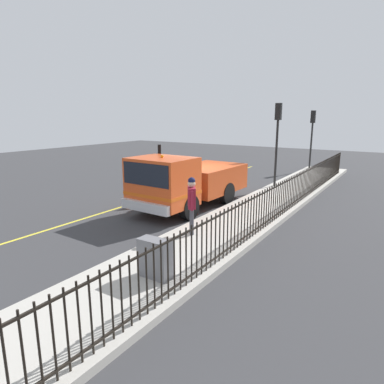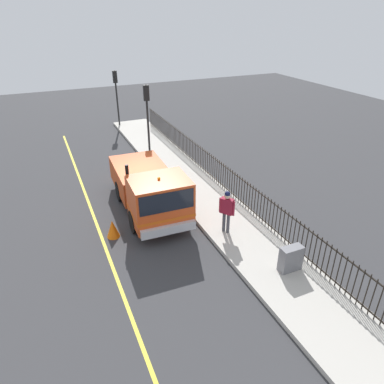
{
  "view_description": "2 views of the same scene",
  "coord_description": "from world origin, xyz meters",
  "px_view_note": "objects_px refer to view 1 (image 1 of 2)",
  "views": [
    {
      "loc": [
        7.99,
        -12.76,
        3.87
      ],
      "look_at": [
        1.75,
        -3.1,
        1.27
      ],
      "focal_mm": 31.73,
      "sensor_mm": 36.0,
      "label": 1
    },
    {
      "loc": [
        -3.67,
        -14.43,
        8.24
      ],
      "look_at": [
        1.61,
        -2.57,
        1.41
      ],
      "focal_mm": 32.83,
      "sensor_mm": 36.0,
      "label": 2
    }
  ],
  "objects_px": {
    "work_truck": "(184,180)",
    "worker_standing": "(192,200)",
    "traffic_light_near": "(278,128)",
    "utility_cabinet": "(155,258)",
    "traffic_cone": "(131,199)",
    "traffic_light_mid": "(312,128)"
  },
  "relations": [
    {
      "from": "worker_standing",
      "to": "utility_cabinet",
      "type": "bearing_deg",
      "value": 161.17
    },
    {
      "from": "traffic_cone",
      "to": "traffic_light_near",
      "type": "bearing_deg",
      "value": 61.36
    },
    {
      "from": "traffic_light_near",
      "to": "utility_cabinet",
      "type": "bearing_deg",
      "value": 98.63
    },
    {
      "from": "utility_cabinet",
      "to": "traffic_light_near",
      "type": "bearing_deg",
      "value": 96.18
    },
    {
      "from": "traffic_light_mid",
      "to": "traffic_cone",
      "type": "height_order",
      "value": "traffic_light_mid"
    },
    {
      "from": "utility_cabinet",
      "to": "work_truck",
      "type": "bearing_deg",
      "value": 118.2
    },
    {
      "from": "worker_standing",
      "to": "traffic_light_near",
      "type": "bearing_deg",
      "value": -33.29
    },
    {
      "from": "traffic_light_near",
      "to": "worker_standing",
      "type": "bearing_deg",
      "value": 94.89
    },
    {
      "from": "work_truck",
      "to": "traffic_light_near",
      "type": "distance_m",
      "value": 6.5
    },
    {
      "from": "utility_cabinet",
      "to": "traffic_cone",
      "type": "bearing_deg",
      "value": 137.31
    },
    {
      "from": "traffic_light_mid",
      "to": "utility_cabinet",
      "type": "distance_m",
      "value": 19.37
    },
    {
      "from": "work_truck",
      "to": "traffic_light_mid",
      "type": "distance_m",
      "value": 13.63
    },
    {
      "from": "traffic_light_near",
      "to": "traffic_light_mid",
      "type": "distance_m",
      "value": 7.47
    },
    {
      "from": "traffic_light_near",
      "to": "work_truck",
      "type": "bearing_deg",
      "value": 75.23
    },
    {
      "from": "traffic_light_mid",
      "to": "traffic_cone",
      "type": "bearing_deg",
      "value": 76.49
    },
    {
      "from": "traffic_light_near",
      "to": "traffic_light_mid",
      "type": "relative_size",
      "value": 1.07
    },
    {
      "from": "work_truck",
      "to": "worker_standing",
      "type": "xyz_separation_m",
      "value": [
        2.21,
        -2.84,
        0.05
      ]
    },
    {
      "from": "utility_cabinet",
      "to": "traffic_cone",
      "type": "relative_size",
      "value": 1.23
    },
    {
      "from": "work_truck",
      "to": "worker_standing",
      "type": "distance_m",
      "value": 3.6
    },
    {
      "from": "traffic_light_near",
      "to": "traffic_light_mid",
      "type": "bearing_deg",
      "value": -87.08
    },
    {
      "from": "worker_standing",
      "to": "traffic_light_near",
      "type": "distance_m",
      "value": 8.98
    },
    {
      "from": "worker_standing",
      "to": "traffic_cone",
      "type": "distance_m",
      "value": 4.65
    }
  ]
}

